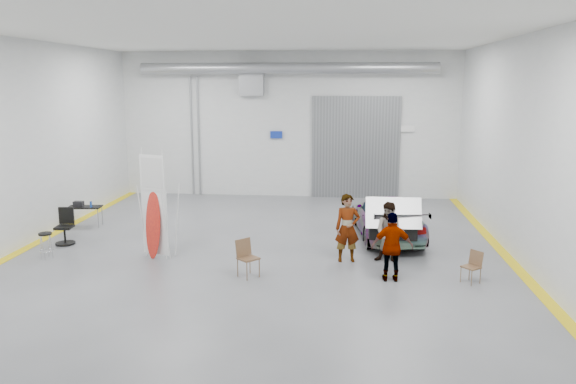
# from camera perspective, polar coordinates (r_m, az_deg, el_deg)

# --- Properties ---
(ground) EXTENTS (16.00, 16.00, 0.00)m
(ground) POSITION_cam_1_polar(r_m,az_deg,el_deg) (16.16, -2.74, -6.02)
(ground) COLOR slate
(ground) RESTS_ON ground
(room_shell) EXTENTS (14.02, 16.18, 6.01)m
(room_shell) POSITION_cam_1_polar(r_m,az_deg,el_deg) (17.63, -1.03, 8.90)
(room_shell) COLOR silver
(room_shell) RESTS_ON ground
(sedan_car) EXTENTS (2.30, 4.65, 1.30)m
(sedan_car) POSITION_cam_1_polar(r_m,az_deg,el_deg) (17.69, 10.07, -2.49)
(sedan_car) COLOR silver
(sedan_car) RESTS_ON ground
(person_a) EXTENTS (0.74, 0.55, 1.84)m
(person_a) POSITION_cam_1_polar(r_m,az_deg,el_deg) (15.10, 6.06, -3.66)
(person_a) COLOR #8D6A4D
(person_a) RESTS_ON ground
(person_b) EXTENTS (0.95, 0.82, 1.65)m
(person_b) POSITION_cam_1_polar(r_m,az_deg,el_deg) (15.18, 10.31, -4.08)
(person_b) COLOR slate
(person_b) RESTS_ON ground
(person_c) EXTENTS (1.00, 0.43, 1.71)m
(person_c) POSITION_cam_1_polar(r_m,az_deg,el_deg) (13.80, 10.55, -5.51)
(person_c) COLOR brown
(person_c) RESTS_ON ground
(surfboard_display) EXTENTS (0.81, 0.45, 3.02)m
(surfboard_display) POSITION_cam_1_polar(r_m,az_deg,el_deg) (15.61, -13.22, -2.26)
(surfboard_display) COLOR white
(surfboard_display) RESTS_ON ground
(folding_chair_near) EXTENTS (0.62, 0.70, 0.94)m
(folding_chair_near) POSITION_cam_1_polar(r_m,az_deg,el_deg) (14.05, -4.03, -7.45)
(folding_chair_near) COLOR brown
(folding_chair_near) RESTS_ON ground
(folding_chair_far) EXTENTS (0.51, 0.59, 0.78)m
(folding_chair_far) POSITION_cam_1_polar(r_m,az_deg,el_deg) (14.31, 18.05, -7.84)
(folding_chair_far) COLOR brown
(folding_chair_far) RESTS_ON ground
(shop_stool) EXTENTS (0.37, 0.37, 0.72)m
(shop_stool) POSITION_cam_1_polar(r_m,az_deg,el_deg) (16.76, -23.36, -5.04)
(shop_stool) COLOR black
(shop_stool) RESTS_ON ground
(work_table) EXTENTS (1.14, 0.67, 0.88)m
(work_table) POSITION_cam_1_polar(r_m,az_deg,el_deg) (19.90, -20.11, -1.39)
(work_table) COLOR gray
(work_table) RESTS_ON ground
(office_chair) EXTENTS (0.57, 0.57, 1.07)m
(office_chair) POSITION_cam_1_polar(r_m,az_deg,el_deg) (18.00, -21.67, -3.47)
(office_chair) COLOR black
(office_chair) RESTS_ON ground
(trunk_lid) EXTENTS (1.51, 0.92, 0.04)m
(trunk_lid) POSITION_cam_1_polar(r_m,az_deg,el_deg) (15.61, 10.70, -1.81)
(trunk_lid) COLOR silver
(trunk_lid) RESTS_ON sedan_car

